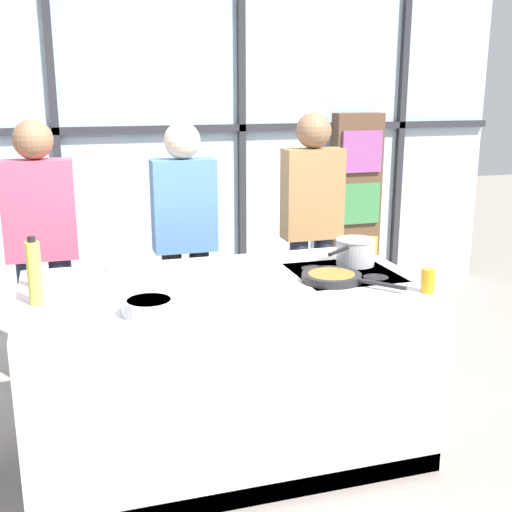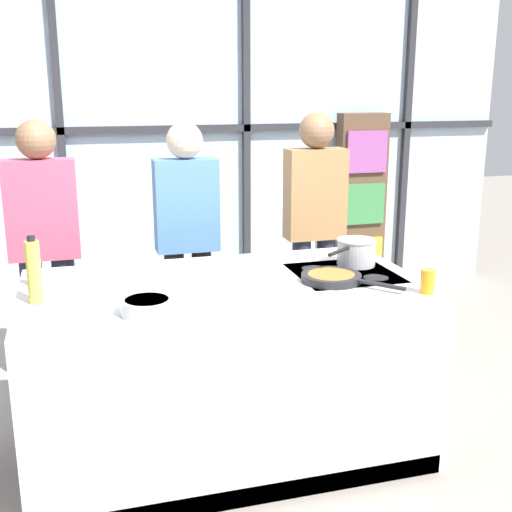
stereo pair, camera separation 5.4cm
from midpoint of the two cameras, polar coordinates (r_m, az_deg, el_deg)
The scene contains 14 objects.
ground_plane at distance 3.61m, azimuth -3.07°, elevation -16.54°, with size 18.00×18.00×0.00m, color gray.
back_window_wall at distance 5.53m, azimuth -9.48°, elevation 9.67°, with size 6.40×0.10×2.80m.
bookshelf at distance 5.94m, azimuth 8.59°, elevation 4.47°, with size 0.45×0.19×1.66m.
demo_island at distance 3.40m, azimuth -3.15°, elevation -9.88°, with size 1.99×1.06×0.92m.
spectator_far_left at distance 4.18m, azimuth -18.88°, elevation 1.41°, with size 0.43×0.24×1.69m.
spectator_center_left at distance 4.24m, azimuth -6.72°, elevation 2.14°, with size 0.41×0.23×1.67m.
spectator_center_right at distance 4.47m, azimuth 4.64°, elevation 3.30°, with size 0.41×0.24×1.72m.
frying_pan at distance 3.27m, azimuth 6.38°, elevation -1.88°, with size 0.41×0.46×0.04m.
saucepan at distance 3.57m, azimuth 8.40°, elevation 0.42°, with size 0.35×0.29×0.15m.
white_plate at distance 3.54m, azimuth -11.82°, elevation -1.03°, with size 0.23×0.23×0.01m, color white.
mixing_bowl at distance 2.82m, azimuth -10.03°, elevation -4.43°, with size 0.23×0.23×0.07m.
oil_bottle at distance 3.05m, azimuth -19.57°, elevation -1.40°, with size 0.06×0.06×0.32m.
pepper_grinder at distance 3.31m, azimuth -19.49°, elevation -1.16°, with size 0.05×0.05×0.20m.
juice_glass_near at distance 3.16m, azimuth 14.57°, elevation -2.14°, with size 0.07×0.07×0.12m, color orange.
Camera 1 is at (-0.74, -3.00, 1.88)m, focal length 45.00 mm.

